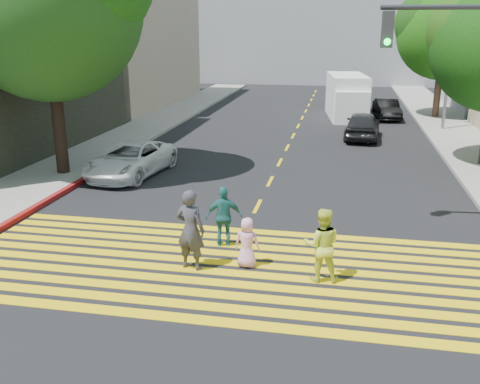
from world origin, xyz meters
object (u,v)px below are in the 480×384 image
(dark_car_near, at_px, (362,125))
(white_van, at_px, (347,98))
(pedestrian_extra, at_px, (224,217))
(pedestrian_woman, at_px, (322,245))
(silver_car, at_px, (355,98))
(pedestrian_man, at_px, (191,230))
(dark_car_parked, at_px, (387,109))
(white_sedan, at_px, (131,159))
(pedestrian_child, at_px, (247,243))
(tree_right_far, at_px, (446,28))

(dark_car_near, height_order, white_van, white_van)
(pedestrian_extra, distance_m, dark_car_near, 15.79)
(pedestrian_woman, relative_size, silver_car, 0.36)
(pedestrian_man, bearing_deg, white_van, -85.99)
(dark_car_parked, bearing_deg, silver_car, 107.40)
(white_sedan, distance_m, silver_car, 22.11)
(pedestrian_child, distance_m, white_sedan, 9.46)
(pedestrian_extra, relative_size, white_sedan, 0.35)
(pedestrian_woman, bearing_deg, white_sedan, -50.19)
(tree_right_far, distance_m, pedestrian_woman, 25.55)
(tree_right_far, bearing_deg, pedestrian_man, -110.77)
(pedestrian_extra, relative_size, dark_car_near, 0.39)
(pedestrian_woman, xyz_separation_m, white_sedan, (-7.74, 7.75, -0.23))
(pedestrian_man, bearing_deg, tree_right_far, -98.09)
(pedestrian_woman, distance_m, white_sedan, 10.96)
(tree_right_far, bearing_deg, dark_car_near, -122.71)
(white_sedan, height_order, dark_car_parked, white_sedan)
(pedestrian_woman, height_order, pedestrian_child, pedestrian_woman)
(pedestrian_extra, height_order, white_sedan, pedestrian_extra)
(dark_car_near, height_order, dark_car_parked, dark_car_near)
(tree_right_far, relative_size, dark_car_near, 1.95)
(dark_car_near, xyz_separation_m, silver_car, (-0.29, 11.19, -0.02))
(silver_car, bearing_deg, pedestrian_extra, 79.64)
(tree_right_far, xyz_separation_m, pedestrian_extra, (-8.75, -22.79, -4.72))
(tree_right_far, height_order, pedestrian_extra, tree_right_far)
(dark_car_parked, bearing_deg, pedestrian_child, -107.83)
(tree_right_far, relative_size, dark_car_parked, 2.19)
(pedestrian_man, xyz_separation_m, pedestrian_child, (1.30, 0.37, -0.37))
(tree_right_far, distance_m, pedestrian_extra, 24.87)
(tree_right_far, height_order, dark_car_parked, tree_right_far)
(tree_right_far, xyz_separation_m, white_van, (-5.65, -0.85, -4.26))
(dark_car_near, distance_m, silver_car, 11.19)
(pedestrian_man, xyz_separation_m, pedestrian_woman, (3.09, -0.03, -0.12))
(pedestrian_woman, bearing_deg, pedestrian_extra, -36.02)
(pedestrian_man, relative_size, pedestrian_woman, 1.14)
(silver_car, bearing_deg, pedestrian_child, 81.65)
(pedestrian_man, relative_size, silver_car, 0.41)
(tree_right_far, distance_m, dark_car_parked, 5.90)
(pedestrian_woman, bearing_deg, silver_car, -97.25)
(tree_right_far, bearing_deg, white_van, -171.43)
(pedestrian_child, xyz_separation_m, dark_car_parked, (4.78, 23.15, -0.01))
(pedestrian_man, height_order, white_sedan, pedestrian_man)
(pedestrian_child, distance_m, silver_car, 27.79)
(dark_car_near, height_order, silver_car, dark_car_near)
(tree_right_far, height_order, pedestrian_man, tree_right_far)
(pedestrian_child, distance_m, white_van, 23.23)
(pedestrian_man, distance_m, pedestrian_child, 1.40)
(pedestrian_woman, height_order, pedestrian_extra, pedestrian_woman)
(dark_car_near, bearing_deg, pedestrian_child, 83.80)
(tree_right_far, bearing_deg, pedestrian_extra, -111.01)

